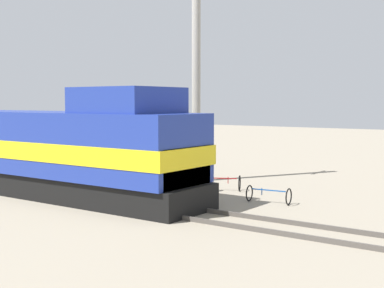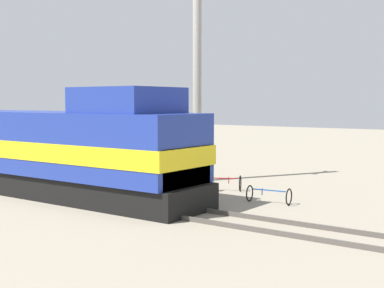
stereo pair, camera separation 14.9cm
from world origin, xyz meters
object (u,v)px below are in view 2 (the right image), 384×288
at_px(utility_pole, 197,60).
at_px(bicycle_spare, 269,195).
at_px(locomotive, 55,150).
at_px(billboard_sign, 92,133).
at_px(bicycle, 223,183).
at_px(person_bystander, 196,170).
at_px(vendor_umbrella, 153,136).

distance_m(utility_pole, bicycle_spare, 8.32).
bearing_deg(locomotive, bicycle_spare, -66.35).
bearing_deg(bicycle_spare, billboard_sign, -101.29).
relative_size(billboard_sign, bicycle, 1.73).
relative_size(utility_pole, person_bystander, 6.47).
distance_m(billboard_sign, bicycle_spare, 10.76).
distance_m(locomotive, vendor_umbrella, 6.45).
relative_size(locomotive, billboard_sign, 5.08).
height_order(locomotive, bicycle, locomotive).
height_order(vendor_umbrella, billboard_sign, billboard_sign).
bearing_deg(vendor_umbrella, utility_pole, -88.03).
xyz_separation_m(locomotive, bicycle_spare, (3.52, -8.04, -1.53)).
relative_size(locomotive, vendor_umbrella, 6.27).
xyz_separation_m(utility_pole, vendor_umbrella, (-0.09, 2.67, -3.73)).
bearing_deg(person_bystander, utility_pole, 34.57).
distance_m(vendor_umbrella, bicycle, 5.67).
bearing_deg(person_bystander, billboard_sign, 84.86).
bearing_deg(bicycle, utility_pole, 32.04).
xyz_separation_m(locomotive, utility_pole, (6.53, -2.56, 3.95)).
xyz_separation_m(bicycle, bicycle_spare, (-1.39, -2.97, -0.02)).
height_order(person_bystander, bicycle_spare, person_bystander).
xyz_separation_m(billboard_sign, bicycle_spare, (-0.93, -10.55, -1.94)).
bearing_deg(person_bystander, locomotive, 130.88).
relative_size(bicycle, bicycle_spare, 1.01).
distance_m(utility_pole, bicycle, 6.22).
height_order(locomotive, billboard_sign, locomotive).
relative_size(utility_pole, bicycle, 6.70).
xyz_separation_m(billboard_sign, person_bystander, (-0.62, -6.93, -1.29)).
distance_m(utility_pole, person_bystander, 5.85).
bearing_deg(locomotive, bicycle, -45.90).
bearing_deg(bicycle, bicycle_spare, -140.15).
height_order(utility_pole, bicycle_spare, utility_pole).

